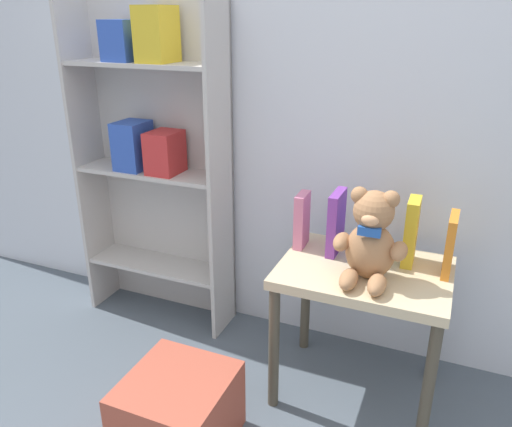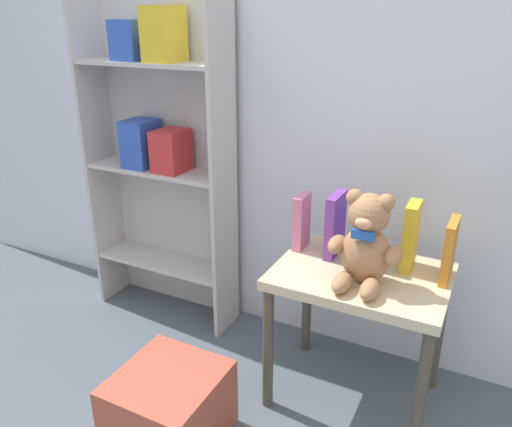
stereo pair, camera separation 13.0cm
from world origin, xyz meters
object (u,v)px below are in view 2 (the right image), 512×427
Objects in this scene: book_standing_purple at (335,225)px; book_standing_orange at (449,251)px; bookshelf_side at (162,147)px; book_standing_blue at (371,232)px; display_table at (360,293)px; teddy_bear at (366,243)px; storage_bin at (169,408)px; book_standing_yellow at (410,236)px; book_standing_pink at (301,221)px.

book_standing_orange is at bearing -1.24° from book_standing_purple.
book_standing_purple is at bearing 179.49° from book_standing_orange.
book_standing_blue is at bearing -7.41° from bookshelf_side.
display_table is at bearing -34.01° from book_standing_purple.
book_standing_blue is at bearing 1.36° from book_standing_purple.
display_table is 0.24m from teddy_bear.
display_table is 0.77m from storage_bin.
book_standing_blue is at bearing -176.82° from book_standing_yellow.
bookshelf_side is at bearing 167.38° from display_table.
book_standing_yellow reaches higher than book_standing_purple.
book_standing_pink is at bearing -179.42° from book_standing_yellow.
teddy_bear is at bearing -80.67° from book_standing_blue.
storage_bin is at bearing -113.04° from book_standing_pink.
book_standing_orange is (0.27, -0.01, -0.01)m from book_standing_blue.
bookshelf_side is 6.81× the size of book_standing_pink.
book_standing_orange is (0.54, -0.01, 0.00)m from book_standing_pink.
teddy_bear is 0.21m from book_standing_yellow.
bookshelf_side is 0.90m from book_standing_purple.
book_standing_blue reaches higher than book_standing_pink.
teddy_bear reaches higher than storage_bin.
teddy_bear is at bearing -45.54° from book_standing_purple.
bookshelf_side is 6.80× the size of book_standing_orange.
book_standing_blue reaches higher than storage_bin.
book_standing_orange is 1.09m from storage_bin.
book_standing_blue is (0.00, 0.09, 0.20)m from display_table.
storage_bin is at bearing -54.69° from bookshelf_side.
bookshelf_side reaches higher than book_standing_orange.
teddy_bear reaches higher than book_standing_purple.
storage_bin is (-0.52, -0.42, -0.56)m from teddy_bear.
book_standing_orange is (0.13, -0.02, -0.02)m from book_standing_yellow.
book_standing_purple is 0.87m from storage_bin.
bookshelf_side is at bearing 168.11° from book_standing_pink.
display_table is 1.69× the size of storage_bin.
book_standing_purple is at bearing -177.37° from book_standing_blue.
bookshelf_side is 1.30m from book_standing_orange.
storage_bin is at bearing -140.76° from teddy_bear.
display_table is at bearing 107.49° from teddy_bear.
book_standing_purple is (-0.16, 0.16, -0.03)m from teddy_bear.
book_standing_orange is (0.27, 0.08, 0.19)m from display_table.
book_standing_orange is at bearing 16.65° from display_table.
storage_bin is (0.51, -0.72, -0.69)m from bookshelf_side.
book_standing_pink is 0.40m from book_standing_yellow.
teddy_bear is 1.41× the size of book_standing_blue.
book_standing_yellow reaches higher than book_standing_orange.
book_standing_yellow reaches higher than book_standing_pink.
teddy_bear reaches higher than book_standing_yellow.
book_standing_orange reaches higher than display_table.
teddy_bear is at bearing -16.00° from bookshelf_side.
book_standing_yellow is (0.27, 0.01, 0.00)m from book_standing_purple.
book_standing_pink is at bearing -10.14° from bookshelf_side.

